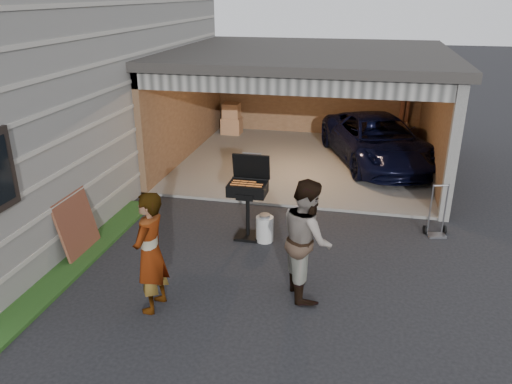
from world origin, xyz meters
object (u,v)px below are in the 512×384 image
bbq_grill (248,191)px  hand_truck (436,225)px  minivan (377,142)px  man (307,239)px  propane_tank (265,229)px  plywood_panel (77,225)px  woman (150,253)px

bbq_grill → hand_truck: size_ratio=1.53×
minivan → hand_truck: bearing=-94.2°
bbq_grill → hand_truck: 3.55m
man → bbq_grill: 2.04m
minivan → man: man is taller
bbq_grill → hand_truck: bearing=13.4°
propane_tank → plywood_panel: (-3.02, -1.12, 0.29)m
woman → propane_tank: (1.12, 2.35, -0.65)m
bbq_grill → hand_truck: bbq_grill is taller
minivan → bbq_grill: 5.24m
woman → man: bearing=117.3°
bbq_grill → plywood_panel: (-2.70, -1.23, -0.37)m
man → woman: bearing=90.6°
bbq_grill → propane_tank: 0.75m
plywood_panel → propane_tank: bearing=20.3°
minivan → woman: woman is taller
bbq_grill → propane_tank: size_ratio=3.21×
woman → hand_truck: woman is taller
minivan → hand_truck: (1.08, -3.89, -0.41)m
minivan → plywood_panel: size_ratio=4.04×
woman → man: size_ratio=0.98×
woman → propane_tank: woman is taller
woman → plywood_panel: 2.29m
plywood_panel → hand_truck: plywood_panel is taller
propane_tank → plywood_panel: plywood_panel is taller
minivan → woman: size_ratio=2.45×
man → minivan: bearing=-31.4°
woman → plywood_panel: size_ratio=1.65×
bbq_grill → man: bearing=-52.3°
bbq_grill → woman: bearing=-107.9°
bbq_grill → plywood_panel: size_ratio=1.41×
woman → hand_truck: 5.35m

